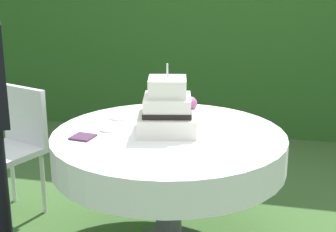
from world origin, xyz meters
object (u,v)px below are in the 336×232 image
Objects in this scene: wedding_cake at (168,110)px; napkin_stack at (83,137)px; cake_table at (169,151)px; garden_chair at (15,139)px; serving_plate_near at (120,117)px; serving_plate_far at (110,129)px.

wedding_cake is 0.51m from napkin_stack.
cake_table is 1.53× the size of garden_chair.
serving_plate_near is 0.24m from serving_plate_far.
napkin_stack is (-0.10, -0.17, -0.00)m from serving_plate_far.
serving_plate_far is (-0.34, -0.06, -0.12)m from wedding_cake.
serving_plate_near is 0.15× the size of garden_chair.
cake_table is 3.36× the size of wedding_cake.
serving_plate_far is at bearing -85.45° from serving_plate_near.
garden_chair reaches higher than cake_table.
wedding_cake is (-0.01, 0.04, 0.24)m from cake_table.
napkin_stack is (-0.45, -0.19, 0.11)m from cake_table.
garden_chair is (-0.79, 0.26, -0.22)m from serving_plate_far.
serving_plate_far is at bearing -176.69° from cake_table.
wedding_cake is 1.20m from garden_chair.
serving_plate_far and napkin_stack have the same top height.
cake_table is at bearing -70.69° from wedding_cake.
garden_chair is at bearing 169.91° from wedding_cake.
garden_chair reaches higher than serving_plate_far.
garden_chair reaches higher than serving_plate_near.
cake_table is 0.50m from napkin_stack.
napkin_stack is (-0.08, -0.41, -0.00)m from serving_plate_near.
serving_plate_far is 0.19m from napkin_stack.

